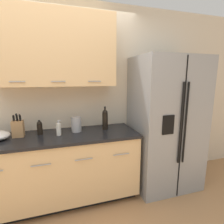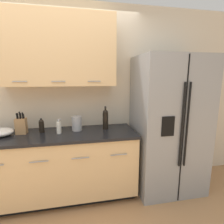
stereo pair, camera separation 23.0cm
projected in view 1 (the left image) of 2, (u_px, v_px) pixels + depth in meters
The scene contains 8 objects.
wall_back at pixel (50, 89), 2.31m from camera, with size 10.00×0.39×2.60m.
counter_unit at pixel (63, 168), 2.25m from camera, with size 1.90×0.64×0.90m.
refrigerator at pixel (166, 124), 2.54m from camera, with size 0.93×0.74×1.88m.
knife_block at pixel (18, 128), 2.08m from camera, with size 0.12×0.10×0.29m.
wine_bottle at pixel (105, 119), 2.37m from camera, with size 0.08×0.08×0.31m.
soap_dispenser at pixel (59, 129), 2.13m from camera, with size 0.06×0.06×0.19m.
oil_bottle at pixel (40, 128), 2.16m from camera, with size 0.07×0.07×0.18m.
steel_canister at pixel (76, 124), 2.28m from camera, with size 0.14×0.14×0.21m.
Camera 1 is at (0.13, -1.26, 1.60)m, focal length 28.00 mm.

